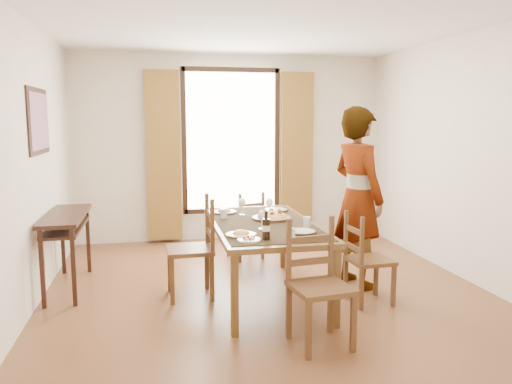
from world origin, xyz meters
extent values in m
plane|color=brown|center=(0.00, 0.00, 0.00)|extent=(5.00, 5.00, 0.00)
cube|color=silver|center=(0.00, 2.50, 1.35)|extent=(4.50, 0.10, 2.70)
cube|color=silver|center=(0.00, -2.50, 1.35)|extent=(4.50, 0.10, 2.70)
cube|color=silver|center=(-2.25, 0.00, 1.35)|extent=(0.10, 5.00, 2.70)
cube|color=silver|center=(2.25, 0.00, 1.35)|extent=(0.10, 5.00, 2.70)
cube|color=white|center=(0.00, 0.00, 2.72)|extent=(4.50, 5.00, 0.04)
cube|color=white|center=(0.00, 2.47, 1.45)|extent=(1.30, 0.04, 2.00)
cube|color=olive|center=(-0.98, 2.41, 1.25)|extent=(0.48, 0.10, 2.40)
cube|color=olive|center=(0.98, 2.41, 1.25)|extent=(0.48, 0.10, 2.40)
cube|color=black|center=(-2.24, 0.60, 1.75)|extent=(0.02, 0.86, 0.66)
cube|color=red|center=(-2.23, 0.60, 1.75)|extent=(0.01, 0.76, 0.56)
cube|color=black|center=(-2.03, 0.60, 0.78)|extent=(0.38, 1.20, 0.04)
cube|color=black|center=(-2.03, 0.60, 0.66)|extent=(0.34, 1.10, 0.03)
cube|color=black|center=(-2.17, 0.05, 0.38)|extent=(0.04, 0.04, 0.76)
cube|color=black|center=(-2.17, 1.15, 0.38)|extent=(0.04, 0.04, 0.76)
cube|color=black|center=(-1.89, 0.05, 0.38)|extent=(0.04, 0.04, 0.76)
cube|color=black|center=(-1.89, 1.15, 0.38)|extent=(0.04, 0.04, 0.76)
cube|color=brown|center=(-0.07, -0.03, 0.72)|extent=(0.99, 1.92, 0.05)
cube|color=black|center=(-0.07, -0.03, 0.75)|extent=(0.92, 1.77, 0.01)
cube|color=brown|center=(-0.50, -0.93, 0.35)|extent=(0.06, 0.06, 0.70)
cube|color=brown|center=(-0.50, 0.87, 0.35)|extent=(0.06, 0.06, 0.70)
cube|color=brown|center=(0.37, -0.93, 0.35)|extent=(0.06, 0.06, 0.70)
cube|color=brown|center=(0.37, 0.87, 0.35)|extent=(0.06, 0.06, 0.70)
cube|color=brown|center=(-0.79, 0.09, 0.48)|extent=(0.46, 0.46, 0.04)
cube|color=brown|center=(-0.99, 0.28, 0.24)|extent=(0.04, 0.04, 0.48)
cube|color=brown|center=(-0.60, 0.29, 0.24)|extent=(0.04, 0.04, 0.48)
cube|color=brown|center=(-0.98, -0.10, 0.24)|extent=(0.04, 0.04, 0.48)
cube|color=brown|center=(-0.59, -0.09, 0.24)|extent=(0.04, 0.04, 0.48)
cube|color=brown|center=(-0.59, 0.29, 0.75)|extent=(0.04, 0.04, 0.53)
cube|color=brown|center=(-0.58, -0.09, 0.75)|extent=(0.04, 0.04, 0.53)
cube|color=brown|center=(-0.59, 0.10, 0.64)|extent=(0.04, 0.39, 0.05)
cube|color=brown|center=(-0.59, 0.10, 0.83)|extent=(0.04, 0.39, 0.05)
cube|color=brown|center=(0.01, 1.39, 0.41)|extent=(0.48, 0.48, 0.04)
cube|color=brown|center=(0.11, 1.59, 0.20)|extent=(0.04, 0.04, 0.41)
cube|color=brown|center=(0.21, 1.28, 0.20)|extent=(0.04, 0.04, 0.41)
cube|color=brown|center=(-0.20, 1.49, 0.20)|extent=(0.04, 0.04, 0.41)
cube|color=brown|center=(-0.10, 1.18, 0.20)|extent=(0.04, 0.04, 0.41)
cube|color=brown|center=(0.22, 1.27, 0.64)|extent=(0.03, 0.03, 0.45)
cube|color=brown|center=(-0.09, 1.17, 0.64)|extent=(0.03, 0.03, 0.45)
cube|color=brown|center=(0.06, 1.22, 0.55)|extent=(0.32, 0.12, 0.05)
cube|color=brown|center=(0.06, 1.22, 0.71)|extent=(0.32, 0.12, 0.05)
cube|color=brown|center=(0.13, -1.22, 0.47)|extent=(0.49, 0.49, 0.04)
cube|color=brown|center=(-0.03, -1.43, 0.23)|extent=(0.04, 0.04, 0.47)
cube|color=brown|center=(-0.08, -1.06, 0.23)|extent=(0.04, 0.04, 0.47)
cube|color=brown|center=(0.34, -1.38, 0.23)|extent=(0.04, 0.04, 0.47)
cube|color=brown|center=(0.29, -1.01, 0.23)|extent=(0.04, 0.04, 0.47)
cube|color=brown|center=(-0.08, -1.05, 0.73)|extent=(0.04, 0.04, 0.52)
cube|color=brown|center=(0.29, -1.00, 0.73)|extent=(0.04, 0.04, 0.52)
cube|color=brown|center=(0.10, -1.02, 0.63)|extent=(0.38, 0.08, 0.05)
cube|color=brown|center=(0.10, -1.02, 0.81)|extent=(0.38, 0.08, 0.05)
cube|color=brown|center=(0.90, -0.42, 0.42)|extent=(0.42, 0.42, 0.04)
cube|color=brown|center=(1.08, -0.58, 0.21)|extent=(0.04, 0.04, 0.42)
cube|color=brown|center=(0.74, -0.60, 0.21)|extent=(0.04, 0.04, 0.42)
cube|color=brown|center=(1.06, -0.24, 0.21)|extent=(0.04, 0.04, 0.42)
cube|color=brown|center=(0.72, -0.27, 0.21)|extent=(0.04, 0.04, 0.42)
cube|color=brown|center=(0.74, -0.60, 0.65)|extent=(0.03, 0.03, 0.47)
cube|color=brown|center=(0.71, -0.27, 0.65)|extent=(0.03, 0.03, 0.47)
cube|color=brown|center=(0.72, -0.43, 0.56)|extent=(0.05, 0.34, 0.05)
cube|color=brown|center=(0.72, -0.43, 0.73)|extent=(0.05, 0.34, 0.05)
imported|color=gray|center=(0.99, 0.10, 0.95)|extent=(0.94, 0.83, 1.90)
cylinder|color=silver|center=(0.29, -0.33, 0.81)|extent=(0.07, 0.07, 0.10)
cylinder|color=silver|center=(-0.42, 0.25, 0.81)|extent=(0.07, 0.07, 0.10)
cylinder|color=silver|center=(0.01, -0.78, 0.81)|extent=(0.07, 0.07, 0.10)
camera|label=1|loc=(-1.11, -4.77, 1.77)|focal=35.00mm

